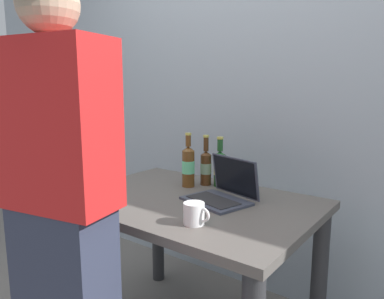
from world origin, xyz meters
The scene contains 8 objects.
desk centered at (0.00, 0.00, 0.63)m, with size 1.21×0.84×0.77m.
laptop centered at (0.14, 0.08, 0.82)m, with size 0.36×0.32×0.21m.
beer_bottle_dark centered at (-0.14, 0.18, 0.89)m, with size 0.07×0.07×0.30m.
beer_bottle_green centered at (-0.01, 0.29, 0.88)m, with size 0.07×0.07×0.28m.
beer_bottle_amber centered at (-0.09, 0.27, 0.88)m, with size 0.06×0.06×0.28m.
person_figure centered at (-0.03, -0.68, 0.87)m, with size 0.43×0.32×1.70m.
coffee_mug centered at (0.22, -0.25, 0.82)m, with size 0.12×0.09×0.09m.
back_wall centered at (0.00, 0.72, 1.30)m, with size 6.00×0.10×2.60m, color #99A3AD.
Camera 1 is at (1.04, -1.36, 1.32)m, focal length 33.74 mm.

